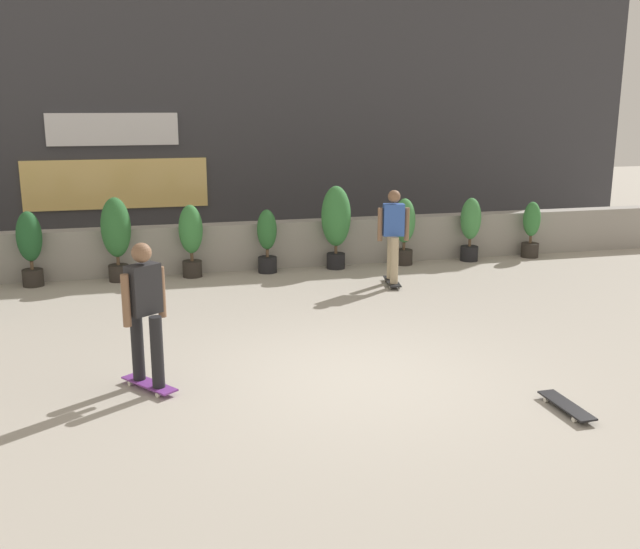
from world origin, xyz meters
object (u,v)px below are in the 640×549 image
(potted_plant_1, at_px, (30,244))
(potted_plant_8, at_px, (531,229))
(potted_plant_3, at_px, (191,236))
(skater_far_right, at_px, (145,310))
(potted_plant_5, at_px, (336,220))
(potted_plant_6, at_px, (404,228))
(potted_plant_7, at_px, (470,226))
(potted_plant_4, at_px, (267,239))
(skateboard_near_camera, at_px, (566,406))
(potted_plant_2, at_px, (116,233))
(skater_by_wall_right, at_px, (393,233))

(potted_plant_1, distance_m, potted_plant_8, 9.81)
(potted_plant_3, height_order, skater_far_right, skater_far_right)
(potted_plant_5, distance_m, potted_plant_6, 1.43)
(potted_plant_3, distance_m, skater_far_right, 5.43)
(potted_plant_3, bearing_deg, skater_far_right, -99.68)
(potted_plant_5, xyz_separation_m, potted_plant_7, (2.85, 0.00, -0.23))
(potted_plant_4, bearing_deg, skateboard_near_camera, -74.84)
(potted_plant_2, bearing_deg, skater_by_wall_right, -17.83)
(potted_plant_3, height_order, potted_plant_8, potted_plant_3)
(potted_plant_8, bearing_deg, skater_by_wall_right, -157.21)
(potted_plant_1, xyz_separation_m, skater_by_wall_right, (6.19, -1.52, 0.19))
(potted_plant_5, xyz_separation_m, potted_plant_6, (1.41, 0.00, -0.20))
(potted_plant_6, bearing_deg, potted_plant_5, 180.00)
(potted_plant_1, relative_size, potted_plant_7, 1.03)
(potted_plant_2, height_order, potted_plant_8, potted_plant_2)
(potted_plant_2, relative_size, skateboard_near_camera, 1.91)
(potted_plant_1, distance_m, skater_far_right, 5.67)
(potted_plant_6, distance_m, skater_by_wall_right, 1.73)
(potted_plant_2, height_order, skater_by_wall_right, skater_by_wall_right)
(potted_plant_1, relative_size, skater_far_right, 0.79)
(potted_plant_7, bearing_deg, potted_plant_4, 180.00)
(potted_plant_1, height_order, potted_plant_6, potted_plant_1)
(potted_plant_3, bearing_deg, skater_by_wall_right, -24.08)
(potted_plant_1, bearing_deg, potted_plant_8, -0.00)
(potted_plant_7, bearing_deg, potted_plant_2, 180.00)
(potted_plant_7, bearing_deg, potted_plant_8, 0.00)
(potted_plant_2, bearing_deg, potted_plant_6, -0.00)
(potted_plant_1, relative_size, potted_plant_3, 0.99)
(potted_plant_8, height_order, skateboard_near_camera, potted_plant_8)
(potted_plant_5, bearing_deg, potted_plant_3, 180.00)
(potted_plant_8, bearing_deg, potted_plant_5, -180.00)
(potted_plant_6, bearing_deg, potted_plant_2, 180.00)
(potted_plant_8, xyz_separation_m, skater_far_right, (-7.93, -5.35, 0.33))
(potted_plant_2, relative_size, potted_plant_8, 1.31)
(potted_plant_5, bearing_deg, skater_by_wall_right, -67.85)
(potted_plant_7, bearing_deg, skateboard_near_camera, -108.00)
(skater_far_right, bearing_deg, potted_plant_5, 55.37)
(potted_plant_3, xyz_separation_m, skater_far_right, (-0.91, -5.35, 0.18))
(potted_plant_5, distance_m, skater_by_wall_right, 1.64)
(potted_plant_3, relative_size, skater_by_wall_right, 0.80)
(potted_plant_4, height_order, potted_plant_5, potted_plant_5)
(potted_plant_7, relative_size, skater_by_wall_right, 0.77)
(potted_plant_5, relative_size, skater_far_right, 0.95)
(potted_plant_4, distance_m, skater_by_wall_right, 2.51)
(potted_plant_7, height_order, skateboard_near_camera, potted_plant_7)
(skater_by_wall_right, bearing_deg, potted_plant_2, 162.17)
(potted_plant_1, xyz_separation_m, potted_plant_4, (4.22, 0.00, -0.10))
(potted_plant_5, bearing_deg, skater_far_right, -124.63)
(skateboard_near_camera, bearing_deg, potted_plant_3, 115.34)
(potted_plant_2, xyz_separation_m, skater_by_wall_right, (4.72, -1.52, 0.05))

